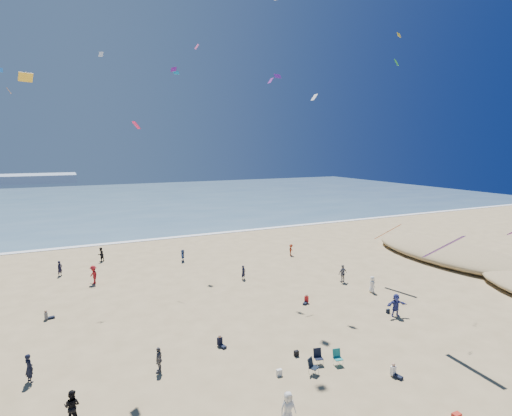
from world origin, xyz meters
name	(u,v)px	position (x,y,z in m)	size (l,w,h in m)	color
ocean	(106,201)	(0.00, 95.00, 0.03)	(220.00, 100.00, 0.06)	#476B84
surf_line	(138,241)	(0.00, 45.00, 0.04)	(220.00, 1.20, 0.08)	white
standing_flyers	(221,298)	(2.39, 15.95, 0.86)	(29.49, 43.52, 1.92)	black
seated_group	(262,345)	(2.25, 7.60, 0.42)	(22.02, 26.80, 0.84)	white
chair_cluster	(324,360)	(4.84, 4.00, 0.50)	(2.76, 1.57, 1.00)	black
white_tote	(279,372)	(1.89, 4.46, 0.20)	(0.35, 0.20, 0.40)	white
black_backpack	(296,353)	(4.05, 6.00, 0.19)	(0.30, 0.22, 0.38)	black
cooler	(457,416)	(8.23, -2.97, 0.15)	(0.45, 0.30, 0.30)	red
navy_bag	(388,311)	(14.75, 8.70, 0.17)	(0.28, 0.18, 0.34)	black
kites_aloft	(316,132)	(10.05, 13.06, 15.14)	(42.53, 43.69, 30.77)	white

